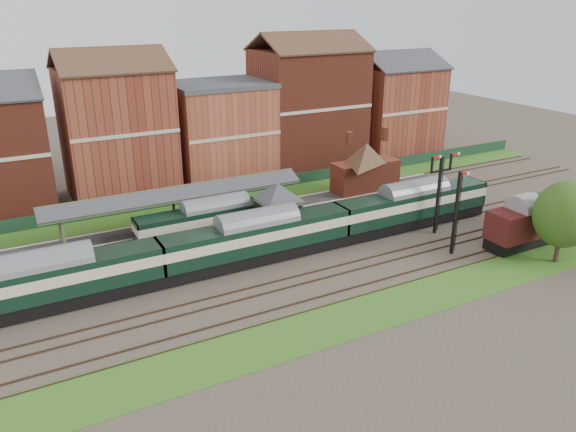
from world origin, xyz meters
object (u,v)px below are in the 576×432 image
platform_railcar (216,219)px  signal_box (278,211)px  goods_van_a (521,225)px  dmu_train (258,237)px  semaphore_bracket (439,190)px

platform_railcar → signal_box: bearing=-32.1°
goods_van_a → dmu_train: bearing=158.9°
signal_box → goods_van_a: size_ratio=0.88×
dmu_train → goods_van_a: size_ratio=7.83×
semaphore_bracket → platform_railcar: size_ratio=0.51×
signal_box → goods_van_a: (19.63, -12.25, -0.86)m
goods_van_a → platform_railcar: bearing=148.0°
semaphore_bracket → goods_van_a: bearing=-54.8°
platform_railcar → goods_van_a: goods_van_a is taller
dmu_train → goods_van_a: 25.05m
signal_box → platform_railcar: bearing=147.9°
dmu_train → signal_box: bearing=40.9°
semaphore_bracket → platform_railcar: 22.28m
semaphore_bracket → dmu_train: semaphore_bracket is taller
dmu_train → platform_railcar: size_ratio=3.37×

